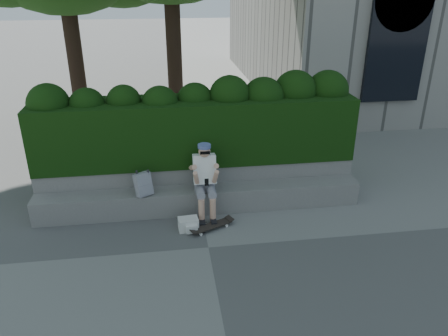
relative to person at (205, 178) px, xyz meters
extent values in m
plane|color=slate|center=(-0.07, -1.07, -0.75)|extent=(80.00, 80.00, 0.00)
cube|color=gray|center=(-0.07, 0.18, -0.53)|extent=(6.00, 0.45, 0.45)
cube|color=gray|center=(-0.07, 0.66, -0.38)|extent=(6.00, 0.50, 0.75)
cube|color=black|center=(-0.07, 0.88, 0.60)|extent=(6.00, 1.00, 1.20)
cylinder|color=black|center=(-0.29, 4.91, 1.14)|extent=(0.40, 0.40, 3.79)
cylinder|color=black|center=(-2.85, 4.92, 0.91)|extent=(0.40, 0.40, 3.33)
cube|color=gray|center=(0.00, 0.13, -0.19)|extent=(0.36, 0.26, 0.22)
cube|color=white|center=(0.00, 0.06, 0.15)|extent=(0.40, 0.32, 0.55)
sphere|color=tan|center=(0.00, -0.01, 0.51)|extent=(0.21, 0.21, 0.21)
cylinder|color=#55649D|center=(0.00, 0.01, 0.60)|extent=(0.23, 0.23, 0.06)
cube|color=black|center=(0.00, -0.29, 0.05)|extent=(0.07, 0.02, 0.13)
cylinder|color=tan|center=(-0.10, -0.31, -0.51)|extent=(0.11, 0.11, 0.47)
cylinder|color=tan|center=(0.10, -0.31, -0.51)|extent=(0.11, 0.11, 0.47)
cube|color=black|center=(-0.10, -0.37, -0.70)|extent=(0.10, 0.26, 0.10)
cube|color=black|center=(0.10, -0.37, -0.70)|extent=(0.10, 0.26, 0.10)
cube|color=black|center=(0.05, -0.52, -0.68)|extent=(0.76, 0.48, 0.02)
cylinder|color=silver|center=(-0.15, -0.70, -0.73)|extent=(0.06, 0.05, 0.05)
cylinder|color=silver|center=(-0.22, -0.56, -0.73)|extent=(0.06, 0.05, 0.05)
cylinder|color=silver|center=(0.32, -0.48, -0.73)|extent=(0.06, 0.05, 0.05)
cylinder|color=silver|center=(0.25, -0.34, -0.73)|extent=(0.06, 0.05, 0.05)
cube|color=#B4B5B9|center=(-1.09, 0.08, -0.09)|extent=(0.32, 0.28, 0.42)
cube|color=silver|center=(-0.35, -0.48, -0.64)|extent=(0.36, 0.27, 0.22)
camera|label=1|loc=(-0.66, -6.99, 3.32)|focal=35.00mm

